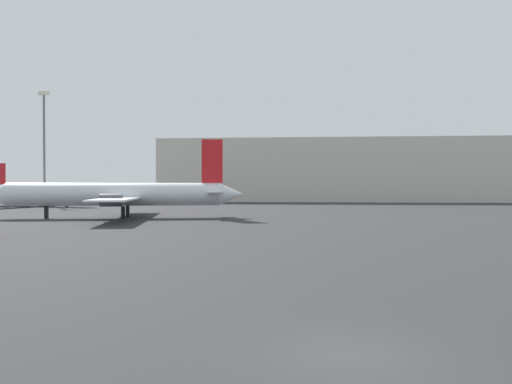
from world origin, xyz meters
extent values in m
plane|color=#2D2D30|center=(0.00, 0.00, 0.00)|extent=(600.00, 600.00, 0.00)
cylinder|color=silver|center=(-25.39, 49.80, 3.13)|extent=(27.28, 7.71, 3.01)
cone|color=silver|center=(-10.39, 52.46, 3.13)|extent=(3.78, 3.54, 3.01)
cube|color=silver|center=(-24.06, 50.03, 2.68)|extent=(8.89, 26.84, 0.21)
cube|color=silver|center=(-12.45, 52.10, 3.43)|extent=(3.34, 7.57, 0.14)
cube|color=red|center=(-12.88, 52.02, 7.52)|extent=(2.79, 0.75, 5.78)
cylinder|color=#4C4C54|center=(-23.98, 44.94, 2.53)|extent=(2.85, 2.00, 1.57)
cylinder|color=#4C4C54|center=(-25.74, 54.85, 2.53)|extent=(2.85, 2.00, 1.57)
cube|color=black|center=(-33.95, 48.28, 0.81)|extent=(0.51, 0.51, 1.63)
cube|color=black|center=(-23.75, 48.32, 0.81)|extent=(0.51, 0.51, 1.63)
cube|color=black|center=(-24.36, 51.75, 0.81)|extent=(0.51, 0.51, 1.63)
cylinder|color=#B2BCCC|center=(-52.71, 80.78, 2.88)|extent=(21.43, 8.56, 3.01)
cone|color=#B2BCCC|center=(-40.80, 77.51, 2.88)|extent=(3.99, 3.78, 3.01)
cube|color=#B2BCCC|center=(-53.74, 81.06, 2.43)|extent=(9.58, 22.60, 0.18)
cube|color=red|center=(-62.30, 83.40, 6.53)|extent=(2.39, 0.86, 4.29)
cylinder|color=#4C4C54|center=(-52.00, 84.99, 2.28)|extent=(2.54, 1.91, 1.36)
cylinder|color=#4C4C54|center=(-54.25, 76.79, 2.28)|extent=(2.54, 1.91, 1.36)
cube|color=black|center=(-46.11, 78.97, 0.69)|extent=(0.46, 0.46, 1.38)
cube|color=black|center=(-53.34, 82.52, 0.69)|extent=(0.46, 0.46, 1.38)
cube|color=black|center=(-54.14, 79.60, 0.69)|extent=(0.46, 0.46, 1.38)
cylinder|color=slate|center=(-56.31, 89.67, 11.83)|extent=(0.50, 0.50, 23.67)
cube|color=#F2EACC|center=(-56.31, 89.67, 24.07)|extent=(2.40, 0.50, 0.80)
cube|color=beige|center=(7.96, 117.16, 7.89)|extent=(89.56, 19.84, 15.77)
camera|label=1|loc=(-1.33, -13.16, 4.54)|focal=34.78mm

